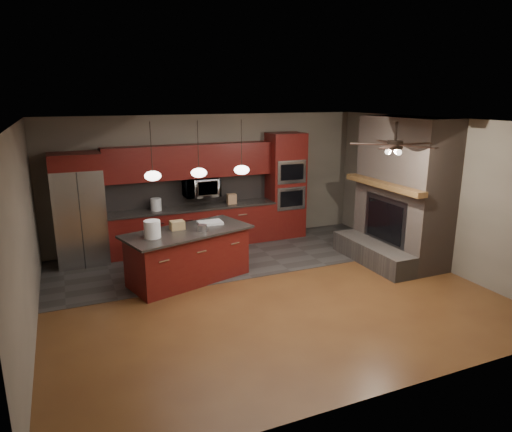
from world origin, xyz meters
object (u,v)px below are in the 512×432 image
counter_bucket (156,204)px  paint_tray (210,223)px  kitchen_island (188,255)px  white_bucket (152,229)px  cardboard_box (177,225)px  oven_tower (285,186)px  paint_can (202,228)px  microwave (201,187)px  counter_box (232,199)px  refrigerator (79,210)px

counter_bucket → paint_tray: bearing=-65.0°
kitchen_island → white_bucket: size_ratio=8.20×
cardboard_box → oven_tower: bearing=25.0°
paint_can → cardboard_box: bearing=144.8°
kitchen_island → paint_can: paint_can is taller
paint_tray → counter_bucket: size_ratio=1.73×
kitchen_island → paint_can: 0.58m
microwave → white_bucket: size_ratio=2.52×
microwave → cardboard_box: (-0.93, -1.64, -0.30)m
white_bucket → counter_box: white_bucket is taller
oven_tower → paint_tray: bearing=-147.2°
refrigerator → white_bucket: bearing=-60.3°
paint_can → counter_box: bearing=56.4°
white_bucket → counter_box: (2.06, 1.85, -0.06)m
white_bucket → paint_tray: 1.21m
oven_tower → paint_can: size_ratio=14.56×
white_bucket → counter_bucket: white_bucket is taller
oven_tower → kitchen_island: bearing=-148.1°
cardboard_box → counter_bucket: bearing=88.3°
kitchen_island → counter_box: size_ratio=11.04×
kitchen_island → counter_box: bearing=33.3°
paint_tray → counter_box: 1.71m
refrigerator → counter_bucket: (1.47, 0.08, -0.05)m
paint_can → counter_bucket: counter_bucket is taller
refrigerator → paint_tray: (2.16, -1.39, -0.14)m
microwave → counter_bucket: microwave is taller
refrigerator → white_bucket: (1.04, -1.82, -0.01)m
white_bucket → paint_can: size_ratio=1.77×
kitchen_island → microwave: bearing=50.0°
white_bucket → microwave: bearing=54.0°
counter_bucket → counter_box: 1.63m
white_bucket → cardboard_box: white_bucket is taller
microwave → white_bucket: (-1.42, -1.95, -0.24)m
paint_can → microwave: bearing=73.8°
white_bucket → counter_box: size_ratio=1.35×
kitchen_island → paint_tray: 0.73m
white_bucket → cardboard_box: (0.49, 0.31, -0.07)m
white_bucket → kitchen_island: bearing=15.7°
refrigerator → microwave: bearing=3.1°
refrigerator → oven_tower: bearing=1.0°
oven_tower → white_bucket: (-3.39, -1.89, -0.13)m
refrigerator → counter_box: (3.10, 0.03, -0.07)m
oven_tower → microwave: oven_tower is taller
paint_tray → cardboard_box: (-0.63, -0.12, 0.05)m
cardboard_box → counter_bucket: 1.59m
counter_box → kitchen_island: bearing=-125.9°
oven_tower → cardboard_box: size_ratio=9.91×
paint_tray → oven_tower: bearing=34.6°
microwave → counter_box: 0.72m
oven_tower → white_bucket: oven_tower is taller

